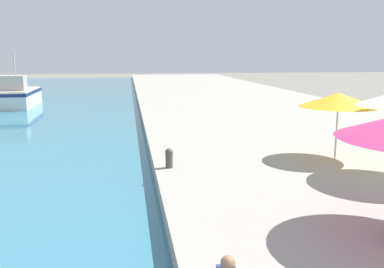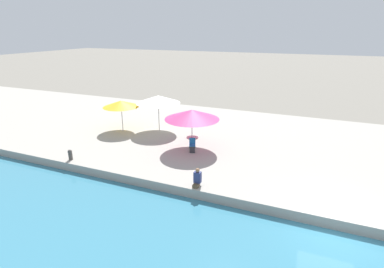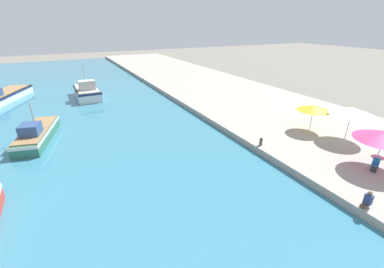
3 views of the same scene
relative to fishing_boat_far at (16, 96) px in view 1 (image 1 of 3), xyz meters
The scene contains 4 objects.
quay_promenade 17.93m from the fishing_boat_far, ahead, with size 16.00×90.00×0.55m.
fishing_boat_far is the anchor object (origin of this frame).
cafe_umbrella_striped 28.08m from the fishing_boat_far, 54.09° to the right, with size 2.78×2.78×2.36m.
mooring_bollard 25.35m from the fishing_boat_far, 65.82° to the right, with size 0.26×0.26×0.65m.
Camera 1 is at (-0.79, 1.06, 4.24)m, focal length 40.00 mm.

